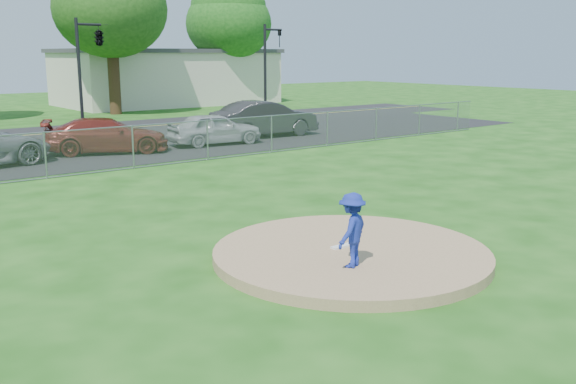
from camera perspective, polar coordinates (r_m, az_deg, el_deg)
name	(u,v)px	position (r m, az deg, el deg)	size (l,w,h in m)	color
ground	(132,181)	(20.85, -13.70, 0.97)	(120.00, 120.00, 0.00)	#164A10
pitchers_mound	(351,254)	(12.66, 5.62, -5.49)	(5.40, 5.40, 0.20)	#9C7955
pitching_rubber	(344,246)	(12.76, 5.01, -4.77)	(0.60, 0.15, 0.04)	white
chain_link_fence	(105,150)	(22.54, -15.93, 3.60)	(40.00, 0.06, 1.50)	gray
parking_lot	(61,156)	(26.83, -19.52, 3.07)	(50.00, 8.00, 0.01)	black
street	(8,137)	(33.97, -23.65, 4.53)	(60.00, 7.00, 0.01)	black
commercial_building	(167,76)	(52.70, -10.70, 10.06)	(16.40, 9.40, 4.30)	beige
tree_far_right	(229,13)	(52.19, -5.29, 15.58)	(6.72, 6.72, 10.74)	#371F14
traffic_signal_center	(97,39)	(33.08, -16.62, 12.87)	(1.42, 2.48, 5.60)	black
traffic_signal_right	(268,64)	(38.12, -1.76, 11.33)	(1.28, 0.20, 5.60)	black
pitcher	(352,230)	(11.44, 5.69, -3.38)	(0.87, 0.50, 1.35)	navy
parked_car_darkred	(107,135)	(26.93, -15.81, 4.87)	(1.97, 4.85, 1.41)	maroon
parked_car_pearl	(215,129)	(28.52, -6.53, 5.63)	(1.66, 4.12, 1.40)	#B0B3B5
parked_car_charcoal	(265,119)	(31.16, -2.05, 6.54)	(1.81, 5.20, 1.71)	#27282A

